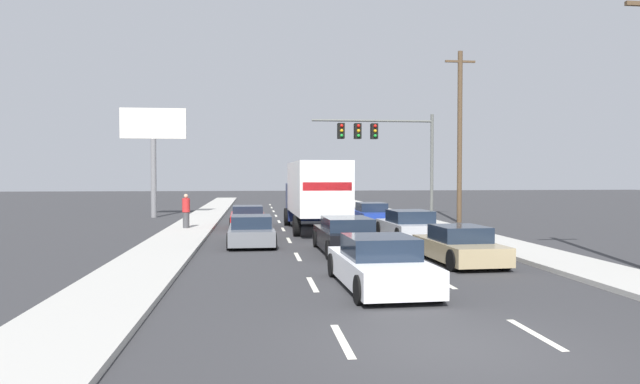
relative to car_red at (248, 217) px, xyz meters
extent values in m
plane|color=#333335|center=(3.52, 3.22, -0.54)|extent=(140.00, 140.00, 0.00)
cube|color=#B2AFA8|center=(9.92, -1.78, -0.47)|extent=(2.30, 80.00, 0.14)
cube|color=#B2AFA8|center=(-2.88, -1.78, -0.47)|extent=(2.30, 80.00, 0.14)
cube|color=silver|center=(1.82, -21.21, -0.53)|extent=(0.14, 2.00, 0.01)
cube|color=silver|center=(1.82, -16.21, -0.53)|extent=(0.14, 2.00, 0.01)
cube|color=silver|center=(1.82, -11.21, -0.53)|extent=(0.14, 2.00, 0.01)
cube|color=silver|center=(1.82, -6.21, -0.53)|extent=(0.14, 2.00, 0.01)
cube|color=silver|center=(1.82, -1.21, -0.53)|extent=(0.14, 2.00, 0.01)
cube|color=silver|center=(1.82, 3.79, -0.53)|extent=(0.14, 2.00, 0.01)
cube|color=silver|center=(1.82, 8.79, -0.53)|extent=(0.14, 2.00, 0.01)
cube|color=silver|center=(1.82, 13.79, -0.53)|extent=(0.14, 2.00, 0.01)
cube|color=silver|center=(1.82, 18.79, -0.53)|extent=(0.14, 2.00, 0.01)
cube|color=silver|center=(1.82, 23.79, -0.53)|extent=(0.14, 2.00, 0.01)
cube|color=silver|center=(5.22, -21.21, -0.53)|extent=(0.14, 2.00, 0.01)
cube|color=silver|center=(5.22, -16.21, -0.53)|extent=(0.14, 2.00, 0.01)
cube|color=silver|center=(5.22, -11.21, -0.53)|extent=(0.14, 2.00, 0.01)
cube|color=silver|center=(5.22, -6.21, -0.53)|extent=(0.14, 2.00, 0.01)
cube|color=silver|center=(5.22, -1.21, -0.53)|extent=(0.14, 2.00, 0.01)
cube|color=silver|center=(5.22, 3.79, -0.53)|extent=(0.14, 2.00, 0.01)
cube|color=silver|center=(5.22, 8.79, -0.53)|extent=(0.14, 2.00, 0.01)
cube|color=silver|center=(5.22, 13.79, -0.53)|extent=(0.14, 2.00, 0.01)
cube|color=silver|center=(5.22, 18.79, -0.53)|extent=(0.14, 2.00, 0.01)
cube|color=silver|center=(5.22, 23.79, -0.53)|extent=(0.14, 2.00, 0.01)
cube|color=red|center=(0.00, 0.02, -0.09)|extent=(1.84, 4.07, 0.61)
cube|color=#192333|center=(0.00, -0.07, 0.42)|extent=(1.58, 1.82, 0.41)
cylinder|color=black|center=(-0.85, 1.46, -0.22)|extent=(0.23, 0.64, 0.64)
cylinder|color=black|center=(0.79, 1.50, -0.22)|extent=(0.23, 0.64, 0.64)
cylinder|color=black|center=(-0.79, -1.47, -0.22)|extent=(0.23, 0.64, 0.64)
cylinder|color=black|center=(0.85, -1.43, -0.22)|extent=(0.23, 0.64, 0.64)
cube|color=slate|center=(0.23, -7.61, -0.11)|extent=(1.82, 4.35, 0.57)
cube|color=#192333|center=(0.23, -7.81, 0.41)|extent=(1.57, 1.93, 0.47)
cylinder|color=black|center=(-0.61, -6.02, -0.22)|extent=(0.23, 0.64, 0.64)
cylinder|color=black|center=(1.01, -5.99, -0.22)|extent=(0.23, 0.64, 0.64)
cylinder|color=black|center=(-0.56, -9.24, -0.22)|extent=(0.23, 0.64, 0.64)
cylinder|color=black|center=(1.07, -9.21, -0.22)|extent=(0.23, 0.64, 0.64)
cube|color=white|center=(3.35, -3.30, 1.64)|extent=(2.46, 6.83, 2.46)
cube|color=red|center=(3.41, -6.67, 1.77)|extent=(2.10, 0.08, 0.36)
cube|color=#141E4C|center=(3.26, 1.08, 0.77)|extent=(2.27, 2.02, 2.02)
cylinder|color=black|center=(2.15, 1.06, -0.06)|extent=(0.32, 0.97, 0.96)
cylinder|color=black|center=(4.38, 1.10, -0.06)|extent=(0.32, 0.97, 0.96)
cylinder|color=black|center=(2.26, -4.68, -0.06)|extent=(0.32, 0.97, 0.96)
cylinder|color=black|center=(4.49, -4.64, -0.06)|extent=(0.32, 0.97, 0.96)
cube|color=black|center=(3.61, -10.32, -0.05)|extent=(1.89, 4.46, 0.70)
cube|color=#192333|center=(3.62, -10.59, 0.52)|extent=(1.62, 2.31, 0.45)
cylinder|color=black|center=(2.74, -8.68, -0.22)|extent=(0.23, 0.64, 0.64)
cylinder|color=black|center=(4.41, -8.65, -0.22)|extent=(0.23, 0.64, 0.64)
cylinder|color=black|center=(2.81, -12.00, -0.22)|extent=(0.23, 0.64, 0.64)
cylinder|color=black|center=(4.48, -11.96, -0.22)|extent=(0.23, 0.64, 0.64)
cube|color=white|center=(3.41, -16.87, -0.09)|extent=(1.99, 4.60, 0.62)
cube|color=#192333|center=(3.41, -16.88, 0.48)|extent=(1.68, 1.96, 0.52)
cylinder|color=black|center=(2.50, -15.18, -0.22)|extent=(0.24, 0.65, 0.64)
cylinder|color=black|center=(4.21, -15.12, -0.22)|extent=(0.24, 0.65, 0.64)
cylinder|color=black|center=(2.62, -18.61, -0.22)|extent=(0.24, 0.65, 0.64)
cylinder|color=black|center=(4.33, -18.55, -0.22)|extent=(0.24, 0.65, 0.64)
cube|color=#1E389E|center=(6.98, 1.49, -0.11)|extent=(1.75, 4.36, 0.59)
cube|color=#192333|center=(6.98, 1.45, 0.43)|extent=(1.52, 1.89, 0.49)
cylinder|color=black|center=(6.17, 3.11, -0.22)|extent=(0.23, 0.64, 0.64)
cylinder|color=black|center=(7.76, 3.12, -0.22)|extent=(0.23, 0.64, 0.64)
cylinder|color=black|center=(6.19, -0.14, -0.22)|extent=(0.23, 0.64, 0.64)
cylinder|color=black|center=(7.79, -0.12, -0.22)|extent=(0.23, 0.64, 0.64)
cube|color=#B7BABF|center=(7.07, -6.11, -0.10)|extent=(2.04, 4.28, 0.59)
cube|color=#192333|center=(7.08, -6.34, 0.45)|extent=(1.73, 2.06, 0.52)
cylinder|color=black|center=(6.13, -4.59, -0.22)|extent=(0.24, 0.65, 0.64)
cylinder|color=black|center=(7.89, -4.52, -0.22)|extent=(0.24, 0.65, 0.64)
cylinder|color=black|center=(6.24, -7.69, -0.22)|extent=(0.24, 0.65, 0.64)
cylinder|color=black|center=(8.01, -7.63, -0.22)|extent=(0.24, 0.65, 0.64)
cube|color=tan|center=(6.79, -13.13, -0.12)|extent=(1.87, 4.22, 0.56)
cube|color=#192333|center=(6.79, -13.20, 0.40)|extent=(1.57, 1.82, 0.48)
cylinder|color=black|center=(5.94, -11.64, -0.22)|extent=(0.24, 0.65, 0.64)
cylinder|color=black|center=(7.53, -11.58, -0.22)|extent=(0.24, 0.65, 0.64)
cylinder|color=black|center=(6.06, -14.69, -0.22)|extent=(0.24, 0.65, 0.64)
cylinder|color=black|center=(7.65, -14.63, -0.22)|extent=(0.24, 0.65, 0.64)
cylinder|color=#595B56|center=(11.47, 4.53, 2.76)|extent=(0.20, 0.20, 6.61)
cylinder|color=#595B56|center=(7.67, 4.53, 5.62)|extent=(7.59, 0.14, 0.14)
cube|color=black|center=(7.77, 4.53, 4.97)|extent=(0.40, 0.56, 0.95)
sphere|color=red|center=(7.77, 4.22, 5.27)|extent=(0.20, 0.20, 0.20)
sphere|color=orange|center=(7.77, 4.22, 4.97)|extent=(0.20, 0.20, 0.20)
sphere|color=green|center=(7.77, 4.22, 4.67)|extent=(0.20, 0.20, 0.20)
cube|color=black|center=(6.72, 4.53, 4.97)|extent=(0.40, 0.56, 0.95)
sphere|color=red|center=(6.72, 4.22, 5.27)|extent=(0.20, 0.20, 0.20)
sphere|color=orange|center=(6.72, 4.22, 4.97)|extent=(0.20, 0.20, 0.20)
sphere|color=green|center=(6.72, 4.22, 4.67)|extent=(0.20, 0.20, 0.20)
cube|color=black|center=(5.68, 4.53, 4.97)|extent=(0.40, 0.56, 0.95)
sphere|color=red|center=(5.68, 4.22, 5.27)|extent=(0.20, 0.20, 0.20)
sphere|color=orange|center=(5.68, 4.22, 4.97)|extent=(0.20, 0.20, 0.20)
sphere|color=green|center=(5.68, 4.22, 4.67)|extent=(0.20, 0.20, 0.20)
cylinder|color=brown|center=(12.32, 1.94, 4.47)|extent=(0.28, 0.28, 10.02)
cube|color=brown|center=(12.32, 1.94, 8.88)|extent=(1.80, 0.12, 0.12)
cylinder|color=slate|center=(-6.21, 8.09, 2.05)|extent=(0.36, 0.36, 5.18)
cube|color=silver|center=(-6.21, 8.09, 5.64)|extent=(4.23, 0.20, 2.00)
cylinder|color=#3F3F42|center=(-3.04, -1.37, 0.00)|extent=(0.32, 0.32, 0.79)
cylinder|color=red|center=(-3.04, -1.37, 0.74)|extent=(0.38, 0.38, 0.69)
sphere|color=tan|center=(-3.04, -1.37, 1.20)|extent=(0.22, 0.22, 0.22)
camera|label=1|loc=(0.37, -30.67, 2.23)|focal=32.33mm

